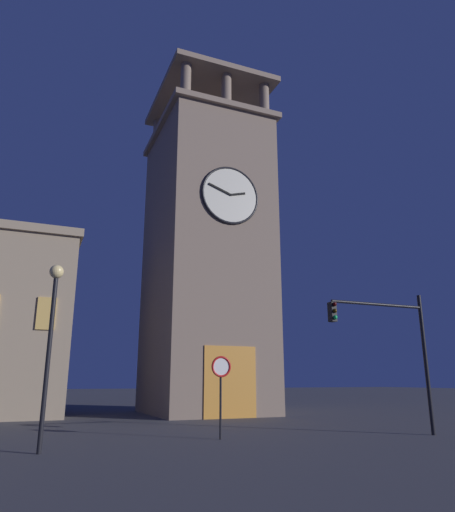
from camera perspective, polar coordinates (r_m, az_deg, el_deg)
ground_plane at (r=28.73m, az=-3.89°, el=-19.15°), size 200.00×200.00×0.00m
clocktower at (r=32.57m, az=-2.70°, el=-0.14°), size 7.66×9.43×25.41m
traffic_signal_near at (r=19.91m, az=19.78°, el=-9.41°), size 4.60×0.41×5.53m
street_lamp at (r=15.55m, az=-20.79°, el=-7.35°), size 0.44×0.44×5.65m
no_horn_sign at (r=17.85m, az=-0.80°, el=-14.24°), size 0.78×0.14×2.95m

